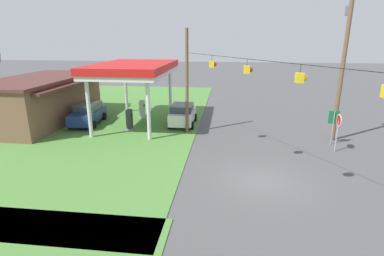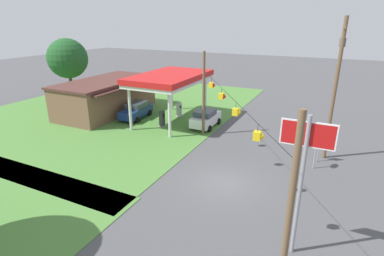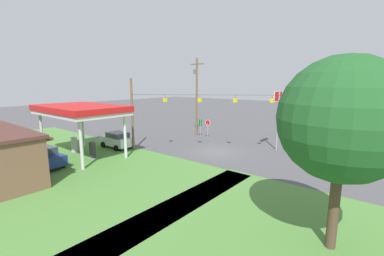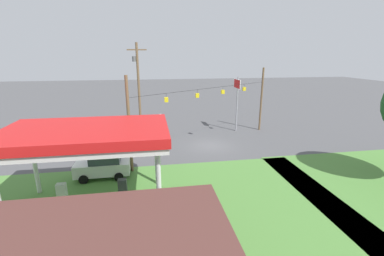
% 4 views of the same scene
% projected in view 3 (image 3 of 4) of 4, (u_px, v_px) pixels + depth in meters
% --- Properties ---
extents(ground_plane, '(160.00, 160.00, 0.00)m').
position_uv_depth(ground_plane, '(217.00, 152.00, 27.54)').
color(ground_plane, '#4C4C4F').
extents(gas_station_canopy, '(9.58, 5.85, 5.14)m').
position_uv_depth(gas_station_canopy, '(80.00, 110.00, 25.44)').
color(gas_station_canopy, silver).
rests_on(gas_station_canopy, ground).
extents(fuel_pump_near, '(0.71, 0.56, 1.66)m').
position_uv_depth(fuel_pump_near, '(93.00, 151.00, 24.97)').
color(fuel_pump_near, gray).
rests_on(fuel_pump_near, ground).
extents(fuel_pump_far, '(0.71, 0.56, 1.66)m').
position_uv_depth(fuel_pump_far, '(74.00, 145.00, 27.25)').
color(fuel_pump_far, gray).
rests_on(fuel_pump_far, ground).
extents(car_at_pumps_front, '(4.13, 2.14, 1.83)m').
position_uv_depth(car_at_pumps_front, '(117.00, 140.00, 29.18)').
color(car_at_pumps_front, white).
rests_on(car_at_pumps_front, ground).
extents(car_at_pumps_rear, '(4.73, 2.43, 1.78)m').
position_uv_depth(car_at_pumps_rear, '(43.00, 157.00, 22.58)').
color(car_at_pumps_rear, navy).
rests_on(car_at_pumps_rear, ground).
extents(stop_sign_roadside, '(0.80, 0.08, 2.50)m').
position_uv_depth(stop_sign_roadside, '(208.00, 125.00, 34.22)').
color(stop_sign_roadside, '#99999E').
rests_on(stop_sign_roadside, ground).
extents(stop_sign_overhead, '(0.22, 2.23, 6.77)m').
position_uv_depth(stop_sign_overhead, '(278.00, 106.00, 27.73)').
color(stop_sign_overhead, gray).
rests_on(stop_sign_overhead, ground).
extents(route_sign, '(0.10, 0.70, 2.40)m').
position_uv_depth(route_sign, '(200.00, 124.00, 35.20)').
color(route_sign, gray).
rests_on(route_sign, ground).
extents(utility_pole_main, '(2.20, 0.44, 10.65)m').
position_uv_depth(utility_pole_main, '(197.00, 93.00, 35.46)').
color(utility_pole_main, brown).
rests_on(utility_pole_main, ground).
extents(signal_span_gantry, '(15.67, 10.24, 7.83)m').
position_uv_depth(signal_span_gantry, '(217.00, 112.00, 26.81)').
color(signal_span_gantry, brown).
rests_on(signal_span_gantry, ground).
extents(tree_west_verge, '(5.31, 5.31, 8.51)m').
position_uv_depth(tree_west_verge, '(343.00, 120.00, 10.58)').
color(tree_west_verge, '#4C3828').
rests_on(tree_west_verge, ground).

